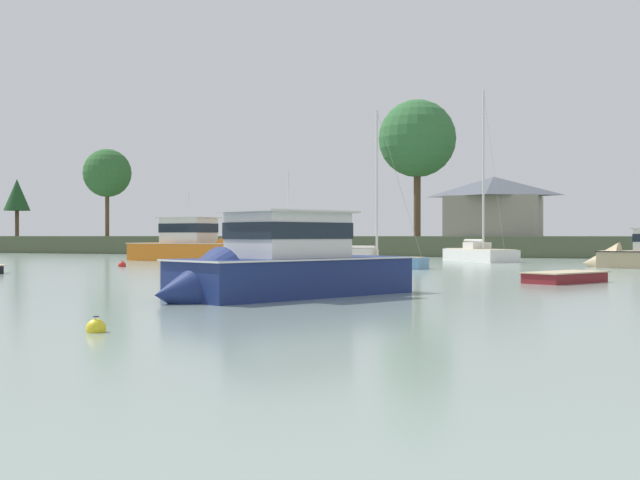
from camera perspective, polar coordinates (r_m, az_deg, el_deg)
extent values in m
cube|color=#4C563D|center=(95.29, 12.94, -0.28)|extent=(231.12, 48.68, 1.78)
cube|color=navy|center=(25.40, -1.78, -3.26)|extent=(5.86, 8.17, 1.82)
cone|color=navy|center=(23.05, -9.01, -3.63)|extent=(3.23, 3.04, 2.55)
cube|color=silver|center=(25.36, -1.78, -1.28)|extent=(6.03, 8.36, 0.05)
cube|color=silver|center=(25.20, -2.18, 0.32)|extent=(3.42, 3.86, 1.36)
cube|color=#19232D|center=(25.20, -2.18, 0.63)|extent=(3.49, 3.94, 0.49)
cube|color=beige|center=(25.21, -2.18, 1.94)|extent=(3.91, 4.36, 0.06)
cylinder|color=silver|center=(25.24, -2.18, 3.37)|extent=(0.03, 0.03, 1.20)
cone|color=tan|center=(51.32, 18.69, -1.53)|extent=(2.38, 2.75, 2.49)
cube|color=white|center=(60.63, 10.87, -1.32)|extent=(6.48, 7.58, 1.46)
cube|color=#CCB78E|center=(60.62, 10.87, -0.61)|extent=(5.99, 7.05, 0.04)
cube|color=silver|center=(60.96, 10.71, -0.37)|extent=(2.18, 2.24, 0.47)
cylinder|color=silver|center=(60.23, 11.14, 4.76)|extent=(0.16, 0.16, 11.26)
cylinder|color=silver|center=(61.45, 10.49, -0.05)|extent=(1.97, 2.57, 0.12)
cylinder|color=silver|center=(61.45, 10.49, 0.00)|extent=(1.80, 2.33, 0.14)
cylinder|color=#999999|center=(58.85, 11.82, 4.84)|extent=(1.90, 2.51, 11.22)
cube|color=maroon|center=(33.90, 16.45, -2.62)|extent=(3.09, 3.84, 0.58)
cube|color=#C6B289|center=(33.88, 16.45, -2.13)|extent=(3.26, 4.03, 0.05)
cube|color=tan|center=(33.89, 16.45, -2.20)|extent=(1.26, 0.74, 0.03)
cube|color=#669ECC|center=(47.13, 3.32, -1.83)|extent=(6.70, 2.29, 1.04)
cube|color=#CCB78E|center=(47.11, 3.32, -1.17)|extent=(6.29, 2.04, 0.04)
cube|color=silver|center=(47.23, 2.95, -0.90)|extent=(1.52, 1.30, 0.40)
cylinder|color=silver|center=(47.00, 3.92, 3.88)|extent=(0.13, 0.13, 8.25)
cylinder|color=silver|center=(47.40, 2.43, -0.53)|extent=(2.64, 0.26, 0.11)
cylinder|color=silver|center=(47.40, 2.43, -0.47)|extent=(2.38, 0.28, 0.14)
cylinder|color=#999999|center=(46.54, 5.44, 3.89)|extent=(2.65, 0.18, 8.20)
cube|color=orange|center=(61.55, -9.06, -1.14)|extent=(9.26, 4.31, 2.03)
cone|color=orange|center=(58.89, -5.66, -1.20)|extent=(2.86, 3.13, 2.81)
cube|color=silver|center=(61.54, -9.06, -0.23)|extent=(9.46, 4.46, 0.05)
cube|color=silver|center=(61.49, -9.00, 0.64)|extent=(3.76, 2.95, 1.81)
cube|color=#19232D|center=(61.49, -9.00, 0.81)|extent=(3.84, 3.01, 0.65)
cube|color=beige|center=(61.50, -9.00, 1.51)|extent=(4.22, 3.40, 0.06)
cylinder|color=silver|center=(61.53, -9.01, 2.42)|extent=(0.03, 0.03, 1.89)
sphere|color=yellow|center=(16.49, -15.10, -5.89)|extent=(0.38, 0.38, 0.38)
torus|color=#333338|center=(16.47, -15.11, -5.09)|extent=(0.12, 0.12, 0.02)
sphere|color=red|center=(50.45, -13.41, -1.71)|extent=(0.46, 0.46, 0.46)
torus|color=#333338|center=(50.44, -13.41, -1.40)|extent=(0.12, 0.12, 0.02)
cylinder|color=brown|center=(115.27, -20.06, 1.60)|extent=(0.50, 0.50, 5.42)
cone|color=#1E4723|center=(115.36, -20.06, 2.93)|extent=(3.37, 3.37, 4.12)
cylinder|color=brown|center=(79.92, 6.68, 3.01)|extent=(0.67, 0.67, 7.68)
sphere|color=#336B38|center=(80.36, 6.68, 6.93)|extent=(7.39, 7.39, 7.39)
cylinder|color=brown|center=(89.45, -14.39, 2.01)|extent=(0.42, 0.42, 5.47)
sphere|color=#2D602D|center=(89.65, -14.39, 4.47)|extent=(5.01, 5.01, 5.01)
cube|color=#9E998E|center=(96.77, 11.81, 1.61)|extent=(10.33, 6.49, 4.57)
pyramid|color=#565B66|center=(96.91, 11.81, 3.62)|extent=(11.16, 7.00, 2.22)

